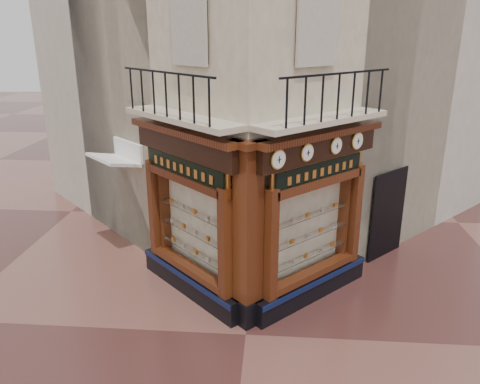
# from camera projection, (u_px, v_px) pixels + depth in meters

# --- Properties ---
(ground) EXTENTS (80.00, 80.00, 0.00)m
(ground) POSITION_uv_depth(u_px,v_px,m) (246.00, 335.00, 9.63)
(ground) COLOR #462320
(ground) RESTS_ON ground
(main_building) EXTENTS (11.31, 11.31, 12.00)m
(main_building) POSITION_uv_depth(u_px,v_px,m) (261.00, 29.00, 13.50)
(main_building) COLOR beige
(main_building) RESTS_ON ground
(neighbour_left) EXTENTS (11.31, 11.31, 11.00)m
(neighbour_left) POSITION_uv_depth(u_px,v_px,m) (192.00, 45.00, 16.18)
(neighbour_left) COLOR beige
(neighbour_left) RESTS_ON ground
(neighbour_right) EXTENTS (11.31, 11.31, 11.00)m
(neighbour_right) POSITION_uv_depth(u_px,v_px,m) (336.00, 45.00, 15.81)
(neighbour_right) COLOR beige
(neighbour_right) RESTS_ON ground
(shopfront_left) EXTENTS (2.86, 2.86, 3.98)m
(shopfront_left) POSITION_uv_depth(u_px,v_px,m) (189.00, 215.00, 10.57)
(shopfront_left) COLOR black
(shopfront_left) RESTS_ON ground
(shopfront_right) EXTENTS (2.86, 2.86, 3.98)m
(shopfront_right) POSITION_uv_depth(u_px,v_px,m) (314.00, 219.00, 10.36)
(shopfront_right) COLOR black
(shopfront_right) RESTS_ON ground
(corner_pilaster) EXTENTS (0.85, 0.85, 3.98)m
(corner_pilaster) POSITION_uv_depth(u_px,v_px,m) (248.00, 238.00, 9.47)
(corner_pilaster) COLOR black
(corner_pilaster) RESTS_ON ground
(balcony) EXTENTS (5.94, 2.97, 1.03)m
(balcony) POSITION_uv_depth(u_px,v_px,m) (251.00, 118.00, 9.67)
(balcony) COLOR beige
(balcony) RESTS_ON ground
(clock_a) EXTENTS (0.31, 0.31, 0.39)m
(clock_a) POSITION_uv_depth(u_px,v_px,m) (278.00, 159.00, 8.85)
(clock_a) COLOR gold
(clock_a) RESTS_ON ground
(clock_b) EXTENTS (0.29, 0.29, 0.37)m
(clock_b) POSITION_uv_depth(u_px,v_px,m) (307.00, 153.00, 9.35)
(clock_b) COLOR gold
(clock_b) RESTS_ON ground
(clock_c) EXTENTS (0.30, 0.30, 0.37)m
(clock_c) POSITION_uv_depth(u_px,v_px,m) (336.00, 146.00, 9.92)
(clock_c) COLOR gold
(clock_c) RESTS_ON ground
(clock_d) EXTENTS (0.32, 0.32, 0.40)m
(clock_d) POSITION_uv_depth(u_px,v_px,m) (357.00, 141.00, 10.37)
(clock_d) COLOR gold
(clock_d) RESTS_ON ground
(awning) EXTENTS (1.70, 1.70, 0.27)m
(awning) POSITION_uv_depth(u_px,v_px,m) (121.00, 252.00, 13.28)
(awning) COLOR white
(awning) RESTS_ON ground
(signboard_left) EXTENTS (2.22, 2.22, 0.60)m
(signboard_left) POSITION_uv_depth(u_px,v_px,m) (184.00, 168.00, 10.16)
(signboard_left) COLOR #CA893B
(signboard_left) RESTS_ON ground
(signboard_right) EXTENTS (2.08, 2.08, 0.56)m
(signboard_right) POSITION_uv_depth(u_px,v_px,m) (320.00, 171.00, 9.94)
(signboard_right) COLOR #CA893B
(signboard_right) RESTS_ON ground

